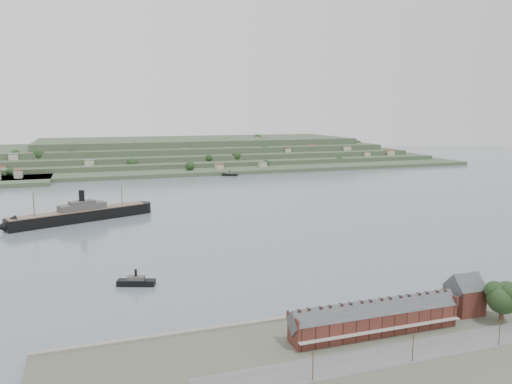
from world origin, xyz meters
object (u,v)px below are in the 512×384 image
object	(u,v)px
terrace_row	(375,318)
tugboat	(136,282)
gabled_building	(465,295)
steamship	(76,215)
fig_tree	(505,297)

from	to	relation	value
terrace_row	tugboat	xyz separation A→B (m)	(-65.00, 72.90, -5.17)
gabled_building	tugboat	world-z (taller)	gabled_building
tugboat	terrace_row	bearing A→B (deg)	-48.28
steamship	tugboat	bearing A→B (deg)	-79.56
terrace_row	fig_tree	bearing A→B (deg)	-8.23
gabled_building	steamship	size ratio (longest dim) A/B	0.15
terrace_row	fig_tree	size ratio (longest dim) A/B	3.98
fig_tree	tugboat	bearing A→B (deg)	144.00
terrace_row	fig_tree	distance (m)	44.75
gabled_building	tugboat	size ratio (longest dim) A/B	0.90
terrace_row	steamship	size ratio (longest dim) A/B	0.58
terrace_row	steamship	bearing A→B (deg)	113.54
tugboat	fig_tree	xyz separation A→B (m)	(109.14, -79.28, 8.86)
gabled_building	steamship	xyz separation A→B (m)	(-126.86, 201.07, -3.77)
gabled_building	tugboat	xyz separation A→B (m)	(-102.50, 68.88, -6.52)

